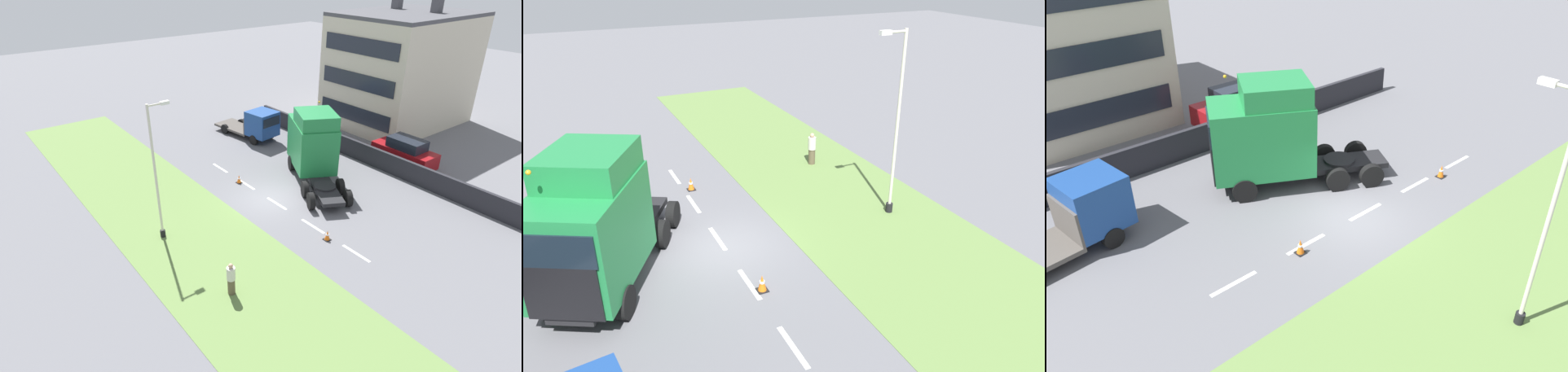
{
  "view_description": "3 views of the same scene",
  "coord_description": "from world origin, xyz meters",
  "views": [
    {
      "loc": [
        -14.88,
        -18.45,
        13.47
      ],
      "look_at": [
        -0.9,
        -0.25,
        1.32
      ],
      "focal_mm": 30.0,
      "sensor_mm": 36.0,
      "label": 1
    },
    {
      "loc": [
        4.88,
        15.32,
        9.95
      ],
      "look_at": [
        -1.95,
        1.05,
        2.55
      ],
      "focal_mm": 35.0,
      "sensor_mm": 36.0,
      "label": 2
    },
    {
      "loc": [
        -11.12,
        12.38,
        11.38
      ],
      "look_at": [
        0.82,
        1.71,
        1.81
      ],
      "focal_mm": 35.0,
      "sensor_mm": 36.0,
      "label": 3
    }
  ],
  "objects": [
    {
      "name": "building_block",
      "position": [
        18.24,
        4.54,
        4.72
      ],
      "size": [
        11.39,
        8.62,
        10.53
      ],
      "color": "beige",
      "rests_on": "ground"
    },
    {
      "name": "lorry_cab",
      "position": [
        4.3,
        0.77,
        2.37
      ],
      "size": [
        5.7,
        7.57,
        4.85
      ],
      "rotation": [
        0.0,
        0.0,
        -0.5
      ],
      "color": "black",
      "rests_on": "ground"
    },
    {
      "name": "boundary_wall",
      "position": [
        9.0,
        0.0,
        0.7
      ],
      "size": [
        0.25,
        24.0,
        1.39
      ],
      "color": "#232328",
      "rests_on": "ground"
    },
    {
      "name": "lamp_post",
      "position": [
        -7.06,
        0.31,
        3.5
      ],
      "size": [
        1.26,
        0.28,
        7.4
      ],
      "color": "black",
      "rests_on": "ground"
    },
    {
      "name": "parked_car",
      "position": [
        10.78,
        -1.99,
        1.01
      ],
      "size": [
        1.98,
        4.61,
        2.09
      ],
      "rotation": [
        0.0,
        0.0,
        -0.01
      ],
      "color": "maroon",
      "rests_on": "ground"
    },
    {
      "name": "lane_markings",
      "position": [
        0.0,
        -0.7,
        0.0
      ],
      "size": [
        0.16,
        14.6,
        0.0
      ],
      "color": "white",
      "rests_on": "ground"
    },
    {
      "name": "flatbed_truck",
      "position": [
        5.43,
        8.4,
        1.34
      ],
      "size": [
        2.79,
        6.15,
        2.54
      ],
      "rotation": [
        0.0,
        0.0,
        3.27
      ],
      "color": "navy",
      "rests_on": "ground"
    },
    {
      "name": "traffic_cone_lead",
      "position": [
        -0.25,
        2.99,
        0.28
      ],
      "size": [
        0.36,
        0.36,
        0.58
      ],
      "color": "black",
      "rests_on": "ground"
    },
    {
      "name": "pedestrian",
      "position": [
        -6.73,
        -5.68,
        0.81
      ],
      "size": [
        0.39,
        0.39,
        1.65
      ],
      "color": "brown",
      "rests_on": "ground"
    },
    {
      "name": "traffic_cone_trailing",
      "position": [
        -0.32,
        -5.33,
        0.28
      ],
      "size": [
        0.36,
        0.36,
        0.58
      ],
      "color": "black",
      "rests_on": "ground"
    },
    {
      "name": "ground_plane",
      "position": [
        0.0,
        0.0,
        0.0
      ],
      "size": [
        120.0,
        120.0,
        0.0
      ],
      "primitive_type": "plane",
      "color": "slate",
      "rests_on": "ground"
    },
    {
      "name": "grass_verge",
      "position": [
        -6.0,
        0.0,
        0.01
      ],
      "size": [
        7.0,
        44.0,
        0.01
      ],
      "color": "#607F42",
      "rests_on": "ground"
    }
  ]
}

